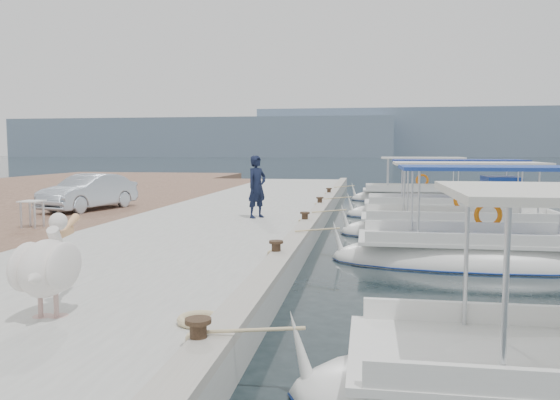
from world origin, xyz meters
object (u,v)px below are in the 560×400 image
object	(u,v)px
pelican	(48,265)
parked_car	(89,192)
fisherman	(257,187)
fishing_caique_c	(459,232)
fishing_caique_e	(418,198)
fishing_caique_b	(484,258)
fishing_caique_d	(454,213)

from	to	relation	value
pelican	parked_car	world-z (taller)	pelican
fisherman	parked_car	distance (m)	6.42
fishing_caique_c	fishing_caique_e	bearing A→B (deg)	90.93
fishing_caique_c	fishing_caique_e	distance (m)	11.62
fishing_caique_c	pelican	distance (m)	12.66
fisherman	parked_car	size ratio (longest dim) A/B	0.51
fisherman	pelican	bearing A→B (deg)	-148.61
fishing_caique_b	parked_car	xyz separation A→B (m)	(-12.28, 4.90, 1.00)
fishing_caique_b	fishing_caique_e	distance (m)	15.65
pelican	parked_car	bearing A→B (deg)	116.19
fishing_caique_b	fisherman	bearing A→B (deg)	149.05
fishing_caique_c	fishing_caique_d	distance (m)	4.72
parked_car	fishing_caique_e	bearing A→B (deg)	55.04
fishing_caique_b	fishing_caique_c	xyz separation A→B (m)	(0.11, 4.04, 0.00)
pelican	fisherman	xyz separation A→B (m)	(0.59, 10.25, 0.31)
fishing_caique_c	parked_car	world-z (taller)	fishing_caique_c
fishing_caique_b	fishing_caique_d	bearing A→B (deg)	85.75
fishing_caique_e	fishing_caique_b	bearing A→B (deg)	-89.72
parked_car	fisherman	bearing A→B (deg)	1.92
fishing_caique_b	pelican	xyz separation A→B (m)	(-6.59, -6.66, 1.03)
fishing_caique_c	fishing_caique_d	world-z (taller)	same
fishing_caique_d	parked_car	distance (m)	13.51
fishing_caique_e	fishing_caique_c	bearing A→B (deg)	-89.07
fishing_caique_e	parked_car	size ratio (longest dim) A/B	1.79
fishing_caique_d	pelican	bearing A→B (deg)	-115.20
fishing_caique_b	pelican	world-z (taller)	fishing_caique_b
pelican	fishing_caique_d	bearing A→B (deg)	64.80
fishing_caique_b	fishing_caique_e	bearing A→B (deg)	90.28
fishing_caique_c	pelican	xyz separation A→B (m)	(-6.71, -10.69, 1.03)
fishing_caique_e	fisherman	bearing A→B (deg)	-116.18
fishing_caique_d	pelican	xyz separation A→B (m)	(-7.24, -15.39, 0.97)
fishing_caique_b	fishing_caique_d	xyz separation A→B (m)	(0.65, 8.73, 0.06)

